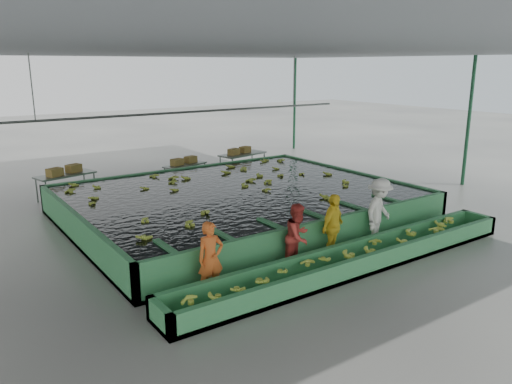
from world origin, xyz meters
TOP-DOWN VIEW (x-y plane):
  - ground at (0.00, 0.00)m, footprint 80.00×80.00m
  - shed_roof at (0.00, 0.00)m, footprint 20.00×22.00m
  - shed_posts at (0.00, 0.00)m, footprint 20.00×22.00m
  - flotation_tank at (0.00, 1.50)m, footprint 10.00×8.00m
  - tank_water at (0.00, 1.50)m, footprint 9.70×7.70m
  - sorting_trough at (0.00, -3.60)m, footprint 10.00×1.00m
  - cableway_rail at (0.00, 5.00)m, footprint 0.08×0.08m
  - rail_hanger_left at (-5.00, 5.00)m, footprint 0.04×0.04m
  - rail_hanger_right at (5.00, 5.00)m, footprint 0.04×0.04m
  - worker_a at (-3.43, -2.80)m, footprint 0.60×0.43m
  - worker_b at (-1.10, -2.80)m, footprint 0.94×0.84m
  - worker_c at (-0.00, -2.80)m, footprint 1.04×0.71m
  - worker_d at (1.64, -2.80)m, footprint 1.34×1.04m
  - packing_table_left at (-3.89, 6.71)m, footprint 2.15×1.27m
  - packing_table_mid at (0.61, 6.34)m, footprint 1.95×1.28m
  - packing_table_right at (3.40, 6.42)m, footprint 2.26×1.25m
  - box_stack_left at (-3.90, 6.70)m, footprint 1.32×0.85m
  - box_stack_mid at (0.61, 6.40)m, footprint 1.23×0.65m
  - box_stack_right at (3.26, 6.44)m, footprint 1.24×0.64m
  - floating_bananas at (0.00, 2.30)m, footprint 9.28×6.33m
  - trough_bananas at (0.00, -3.60)m, footprint 8.36×0.56m

SIDE VIEW (x-z plane):
  - ground at x=0.00m, z-range 0.00..0.00m
  - sorting_trough at x=0.00m, z-range 0.00..0.50m
  - trough_bananas at x=0.00m, z-range 0.34..0.46m
  - packing_table_mid at x=0.61m, z-range 0.00..0.82m
  - flotation_tank at x=0.00m, z-range 0.00..0.90m
  - packing_table_left at x=-3.89m, z-range 0.00..0.92m
  - packing_table_right at x=3.40m, z-range 0.00..0.97m
  - worker_a at x=-3.43m, z-range 0.00..1.56m
  - worker_b at x=-1.10m, z-range 0.00..1.58m
  - worker_c at x=0.00m, z-range 0.00..1.64m
  - box_stack_mid at x=0.61m, z-range 0.70..0.95m
  - tank_water at x=0.00m, z-range 0.85..0.85m
  - floating_bananas at x=0.00m, z-range 0.79..0.91m
  - worker_d at x=1.64m, z-range 0.00..1.82m
  - box_stack_left at x=-3.90m, z-range 0.78..1.06m
  - box_stack_right at x=3.26m, z-range 0.84..1.10m
  - shed_posts at x=0.00m, z-range 0.00..5.00m
  - cableway_rail at x=0.00m, z-range -4.00..10.00m
  - rail_hanger_left at x=-5.00m, z-range 3.00..5.00m
  - rail_hanger_right at x=5.00m, z-range 3.00..5.00m
  - shed_roof at x=0.00m, z-range 4.98..5.02m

